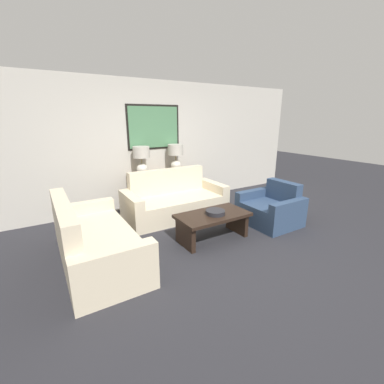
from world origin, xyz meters
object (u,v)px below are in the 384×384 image
at_px(table_lamp_left, 141,158).
at_px(couch_by_side, 94,242).
at_px(table_lamp_right, 176,155).
at_px(couch_by_back_wall, 175,202).
at_px(coffee_table, 213,221).
at_px(console_table, 160,190).
at_px(armchair_near_back_wall, 271,209).
at_px(decorative_bowl, 215,212).

distance_m(table_lamp_left, couch_by_side, 2.26).
xyz_separation_m(table_lamp_right, couch_by_back_wall, (-0.39, -0.66, -0.82)).
bearing_deg(coffee_table, couch_by_side, 171.12).
bearing_deg(table_lamp_right, couch_by_back_wall, -120.64).
distance_m(console_table, couch_by_back_wall, 0.67).
height_order(table_lamp_right, coffee_table, table_lamp_right).
bearing_deg(couch_by_side, table_lamp_right, 37.43).
bearing_deg(armchair_near_back_wall, decorative_bowl, -179.38).
relative_size(table_lamp_right, armchair_near_back_wall, 0.62).
height_order(table_lamp_left, decorative_bowl, table_lamp_left).
distance_m(table_lamp_left, armchair_near_back_wall, 2.73).
distance_m(couch_by_side, armchair_near_back_wall, 3.10).
bearing_deg(console_table, coffee_table, -88.87).
bearing_deg(couch_by_back_wall, armchair_near_back_wall, -42.95).
bearing_deg(console_table, table_lamp_left, 180.00).
bearing_deg(table_lamp_left, console_table, 0.00).
bearing_deg(couch_by_side, armchair_near_back_wall, -5.49).
bearing_deg(table_lamp_left, couch_by_side, -129.47).
relative_size(console_table, coffee_table, 1.17).
xyz_separation_m(table_lamp_right, armchair_near_back_wall, (0.96, -1.92, -0.85)).
xyz_separation_m(coffee_table, armchair_near_back_wall, (1.31, -0.02, -0.05)).
distance_m(couch_by_side, coffee_table, 1.79).
height_order(console_table, armchair_near_back_wall, armchair_near_back_wall).
xyz_separation_m(table_lamp_right, coffee_table, (-0.35, -1.90, -0.80)).
bearing_deg(couch_by_back_wall, table_lamp_left, 120.64).
height_order(couch_by_side, armchair_near_back_wall, couch_by_side).
xyz_separation_m(couch_by_side, coffee_table, (1.77, -0.28, 0.03)).
xyz_separation_m(console_table, couch_by_side, (-1.73, -1.62, -0.08)).
bearing_deg(coffee_table, couch_by_back_wall, 91.73).
height_order(console_table, coffee_table, console_table).
xyz_separation_m(table_lamp_right, decorative_bowl, (-0.33, -1.93, -0.64)).
xyz_separation_m(table_lamp_left, table_lamp_right, (0.78, 0.00, 0.00)).
relative_size(coffee_table, decorative_bowl, 3.76).
bearing_deg(couch_by_side, couch_by_back_wall, 29.09).
height_order(coffee_table, armchair_near_back_wall, armchair_near_back_wall).
distance_m(table_lamp_right, decorative_bowl, 2.07).
relative_size(console_table, table_lamp_right, 2.26).
distance_m(table_lamp_left, coffee_table, 2.10).
xyz_separation_m(table_lamp_left, couch_by_back_wall, (0.39, -0.66, -0.82)).
relative_size(couch_by_back_wall, coffee_table, 1.72).
xyz_separation_m(table_lamp_right, couch_by_side, (-2.12, -1.62, -0.82)).
bearing_deg(decorative_bowl, couch_by_back_wall, 92.67).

